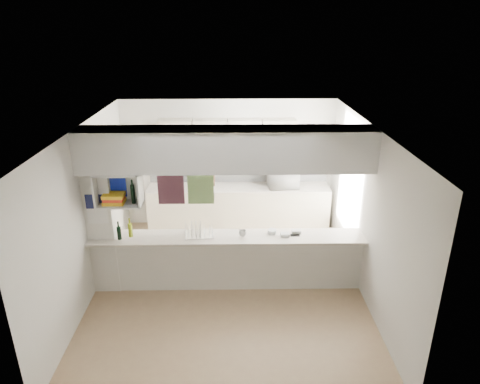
{
  "coord_description": "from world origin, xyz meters",
  "views": [
    {
      "loc": [
        0.1,
        -5.82,
        3.98
      ],
      "look_at": [
        0.2,
        0.5,
        1.45
      ],
      "focal_mm": 32.0,
      "sensor_mm": 36.0,
      "label": 1
    }
  ],
  "objects_px": {
    "microwave": "(283,179)",
    "bowl": "(281,170)",
    "dish_rack": "(199,229)",
    "wine_bottles": "(125,231)"
  },
  "relations": [
    {
      "from": "microwave",
      "to": "dish_rack",
      "type": "bearing_deg",
      "value": 47.38
    },
    {
      "from": "microwave",
      "to": "bowl",
      "type": "height_order",
      "value": "bowl"
    },
    {
      "from": "bowl",
      "to": "microwave",
      "type": "bearing_deg",
      "value": 12.19
    },
    {
      "from": "microwave",
      "to": "dish_rack",
      "type": "xyz_separation_m",
      "value": [
        -1.52,
        -2.01,
        -0.07
      ]
    },
    {
      "from": "microwave",
      "to": "wine_bottles",
      "type": "xyz_separation_m",
      "value": [
        -2.63,
        -2.09,
        -0.05
      ]
    },
    {
      "from": "bowl",
      "to": "dish_rack",
      "type": "relative_size",
      "value": 0.54
    },
    {
      "from": "wine_bottles",
      "to": "bowl",
      "type": "bearing_deg",
      "value": 38.87
    },
    {
      "from": "bowl",
      "to": "dish_rack",
      "type": "xyz_separation_m",
      "value": [
        -1.47,
        -2.0,
        -0.26
      ]
    },
    {
      "from": "bowl",
      "to": "dish_rack",
      "type": "distance_m",
      "value": 2.49
    },
    {
      "from": "bowl",
      "to": "wine_bottles",
      "type": "height_order",
      "value": "bowl"
    }
  ]
}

